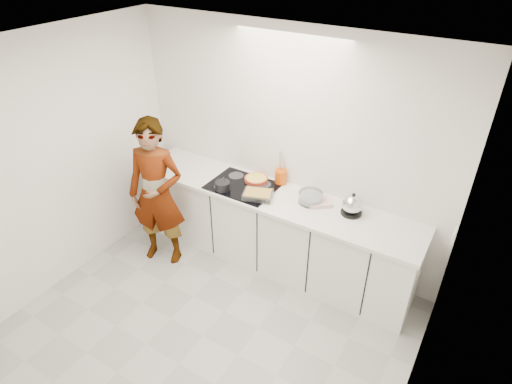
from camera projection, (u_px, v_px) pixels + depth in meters
The scene contains 17 objects.
floor at pixel (203, 336), 4.09m from camera, with size 3.60×3.20×0.00m, color #AEAEA9.
ceiling at pixel (176, 63), 2.70m from camera, with size 3.60×3.20×0.00m, color white.
wall_back at pixel (287, 150), 4.55m from camera, with size 3.60×0.00×2.60m, color white.
wall_front at pixel (0, 384), 2.24m from camera, with size 3.60×0.00×2.60m, color white.
wall_left at pixel (48, 169), 4.19m from camera, with size 0.00×3.20×2.60m, color white.
wall_right at pixel (425, 319), 2.62m from camera, with size 0.02×3.20×2.60m.
base_cabinets at pixel (271, 230), 4.78m from camera, with size 3.20×0.58×0.87m, color white.
countertop at pixel (271, 196), 4.54m from camera, with size 3.24×0.64×0.04m, color white.
hob at pixel (243, 186), 4.66m from camera, with size 0.72×0.54×0.01m, color black.
tart_dish at pixel (256, 179), 4.73m from camera, with size 0.30×0.30×0.04m.
saucepan at pixel (223, 186), 4.57m from camera, with size 0.20×0.20×0.15m.
baking_dish at pixel (258, 194), 4.45m from camera, with size 0.36×0.31×0.06m.
mixing_bowl at pixel (311, 198), 4.38m from camera, with size 0.29×0.29×0.12m.
tea_towel at pixel (320, 203), 4.36m from camera, with size 0.23×0.17×0.04m, color white.
kettle at pixel (352, 205), 4.18m from camera, with size 0.26×0.26×0.24m.
utensil_crock at pixel (281, 177), 4.68m from camera, with size 0.13×0.13×0.16m, color #D14B06.
cook at pixel (157, 194), 4.63m from camera, with size 0.63×0.41×1.72m, color white.
Camera 1 is at (1.86, -2.05, 3.35)m, focal length 30.00 mm.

